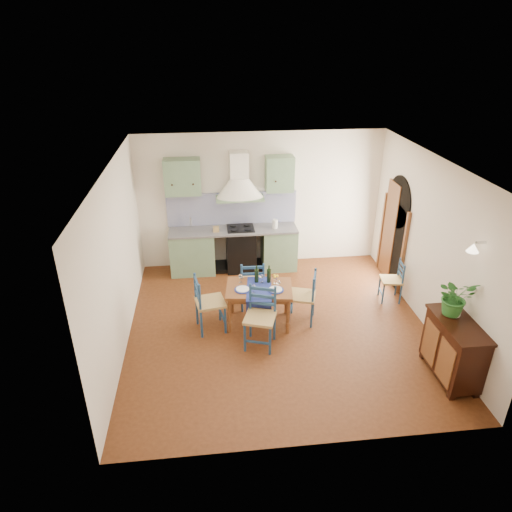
{
  "coord_description": "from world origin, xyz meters",
  "views": [
    {
      "loc": [
        -1.11,
        -6.36,
        4.53
      ],
      "look_at": [
        -0.35,
        0.3,
        1.22
      ],
      "focal_mm": 32.0,
      "sensor_mm": 36.0,
      "label": 1
    }
  ],
  "objects_px": {
    "dining_table": "(259,292)",
    "chair_near": "(260,317)",
    "sideboard": "(453,348)",
    "potted_plant": "(455,297)"
  },
  "relations": [
    {
      "from": "dining_table",
      "to": "chair_near",
      "type": "bearing_deg",
      "value": -95.17
    },
    {
      "from": "chair_near",
      "to": "sideboard",
      "type": "height_order",
      "value": "chair_near"
    },
    {
      "from": "chair_near",
      "to": "potted_plant",
      "type": "xyz_separation_m",
      "value": [
        2.63,
        -0.84,
        0.7
      ]
    },
    {
      "from": "sideboard",
      "to": "potted_plant",
      "type": "relative_size",
      "value": 1.89
    },
    {
      "from": "chair_near",
      "to": "sideboard",
      "type": "bearing_deg",
      "value": -22.22
    },
    {
      "from": "dining_table",
      "to": "sideboard",
      "type": "distance_m",
      "value": 3.06
    },
    {
      "from": "sideboard",
      "to": "chair_near",
      "type": "bearing_deg",
      "value": 157.78
    },
    {
      "from": "dining_table",
      "to": "sideboard",
      "type": "xyz_separation_m",
      "value": [
        2.57,
        -1.67,
        -0.11
      ]
    },
    {
      "from": "dining_table",
      "to": "potted_plant",
      "type": "height_order",
      "value": "potted_plant"
    },
    {
      "from": "potted_plant",
      "to": "dining_table",
      "type": "bearing_deg",
      "value": 150.69
    }
  ]
}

